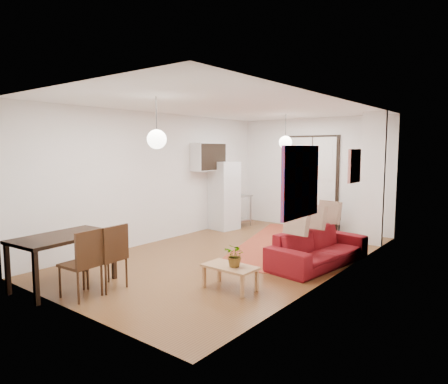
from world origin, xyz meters
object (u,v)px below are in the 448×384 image
Objects in this scene: fridge at (224,196)px; dining_chair_near at (112,250)px; coffee_table at (230,269)px; kitchen_counter at (231,207)px; black_side_chair at (334,215)px; sofa at (319,248)px; dining_chair_far at (86,256)px; dining_table at (63,241)px.

fridge is 1.79× the size of dining_chair_near.
fridge reaches higher than dining_chair_near.
fridge reaches higher than coffee_table.
dining_chair_near is at bearing -145.46° from coffee_table.
kitchen_counter is 5.04m from dining_chair_near.
sofa is at bearing 84.57° from black_side_chair.
dining_chair_near reaches higher than black_side_chair.
dining_chair_far is at bearing -66.55° from fridge.
kitchen_counter reaches higher than dining_table.
kitchen_counter is (-2.86, 3.83, 0.22)m from coffee_table.
sofa is 2.95m from black_side_chair.
dining_chair_far is (0.60, 0.01, -0.14)m from dining_table.
dining_chair_near and dining_chair_far have the same top height.
kitchen_counter is at bearing 98.32° from dining_table.
dining_chair_far is at bearing -135.41° from coffee_table.
sofa is at bearing 145.79° from dining_chair_far.
black_side_chair is (2.49, 0.98, -0.08)m from kitchen_counter.
dining_chair_far is 6.37m from black_side_chair.
dining_chair_far reaches higher than kitchen_counter.
fridge is at bearing 98.84° from dining_table.
black_side_chair is at bearing 164.91° from dining_chair_near.
kitchen_counter is 1.48× the size of black_side_chair.
kitchen_counter is 0.47m from fridge.
dining_chair_near is 1.00× the size of dining_chair_far.
black_side_chair is at bearing 29.58° from kitchen_counter.
coffee_table is (-0.51, -2.00, -0.00)m from sofa.
kitchen_counter reaches higher than sofa.
kitchen_counter is 1.19× the size of dining_chair_near.
fridge is at bearing 4.86° from black_side_chair.
black_side_chair is at bearing 94.42° from coffee_table.
sofa is 2.19× the size of dining_chair_near.
coffee_table is at bearing 35.21° from dining_table.
coffee_table is 0.55× the size of dining_table.
black_side_chair is at bearing 165.65° from dining_chair_far.
dining_chair_far is at bearing 0.79° from dining_table.
dining_chair_far reaches higher than dining_table.
black_side_chair is (1.11, 6.27, -0.11)m from dining_chair_far.
fridge is 2.23× the size of black_side_chair.
coffee_table is 4.78m from kitchen_counter.
black_side_chair is (-0.88, 2.82, 0.14)m from sofa.
dining_chair_far is (-1.48, -1.46, 0.26)m from coffee_table.
dining_chair_far is (0.00, -0.44, 0.00)m from dining_chair_near.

